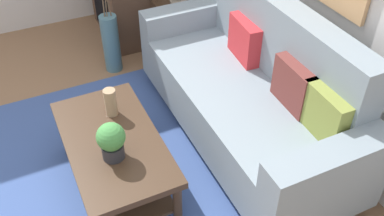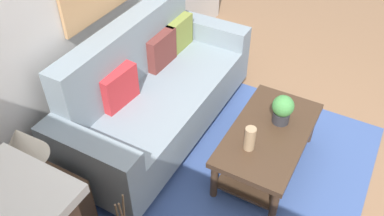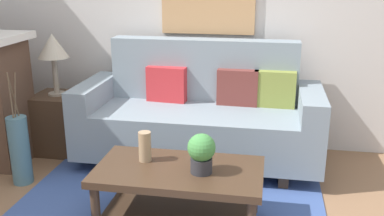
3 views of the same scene
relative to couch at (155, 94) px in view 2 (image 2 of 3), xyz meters
name	(u,v)px [view 2 (image 2 of 3)]	position (x,y,z in m)	size (l,w,h in m)	color
ground_plane	(297,192)	(-0.08, -1.43, -0.43)	(8.89, 8.89, 0.00)	#8C6647
area_rug	(242,169)	(-0.08, -0.93, -0.42)	(2.26, 2.02, 0.01)	#3D5693
couch	(155,94)	(0.00, 0.00, 0.00)	(2.10, 0.84, 1.08)	gray
throw_pillow_crimson	(119,88)	(-0.32, 0.13, 0.25)	(0.36, 0.12, 0.32)	red
throw_pillow_maroon	(161,50)	(0.32, 0.13, 0.25)	(0.36, 0.12, 0.32)	brown
throw_pillow_olive	(178,34)	(0.65, 0.13, 0.25)	(0.36, 0.12, 0.32)	olive
coffee_table	(268,141)	(0.04, -1.08, -0.12)	(1.10, 0.60, 0.43)	#422D1E
tabletop_vase	(250,139)	(-0.21, -1.00, 0.10)	(0.09, 0.09, 0.21)	tan
potted_plant_tabletop	(283,109)	(0.20, -1.12, 0.14)	(0.18, 0.18, 0.26)	#2D2D33
side_table	(51,216)	(-1.35, 0.01, -0.15)	(0.44, 0.44, 0.56)	#422D1E
table_lamp	(22,146)	(-1.35, 0.01, 0.56)	(0.28, 0.28, 0.57)	gray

